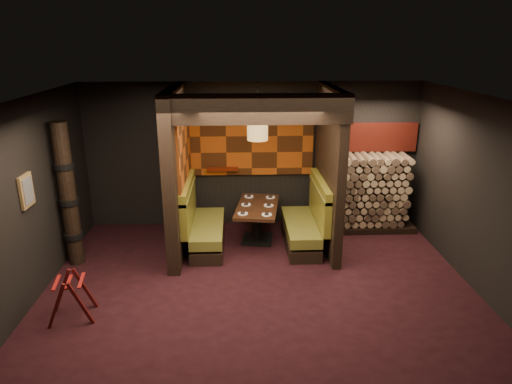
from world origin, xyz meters
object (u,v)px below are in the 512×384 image
object	(u,v)px
pendant_lamp	(258,127)
booth_bench_right	(306,224)
dining_table	(257,217)
booth_bench_left	(202,226)
totem_column	(68,196)
firewood_stack	(370,193)
luggage_rack	(71,295)

from	to	relation	value
pendant_lamp	booth_bench_right	bearing A→B (deg)	-9.74
booth_bench_right	pendant_lamp	world-z (taller)	pendant_lamp
dining_table	booth_bench_left	bearing A→B (deg)	-168.70
booth_bench_right	dining_table	size ratio (longest dim) A/B	1.13
booth_bench_right	totem_column	world-z (taller)	totem_column
booth_bench_left	dining_table	size ratio (longest dim) A/B	1.13
booth_bench_left	totem_column	world-z (taller)	totem_column
booth_bench_left	pendant_lamp	size ratio (longest dim) A/B	1.75
totem_column	firewood_stack	distance (m)	5.50
booth_bench_right	totem_column	size ratio (longest dim) A/B	0.67
totem_column	firewood_stack	world-z (taller)	totem_column
firewood_stack	dining_table	bearing A→B (deg)	-167.44
dining_table	luggage_rack	xyz separation A→B (m)	(-2.62, -2.38, -0.13)
luggage_rack	totem_column	distance (m)	1.90
luggage_rack	firewood_stack	world-z (taller)	firewood_stack
booth_bench_right	pendant_lamp	distance (m)	1.98
booth_bench_right	luggage_rack	world-z (taller)	booth_bench_right
booth_bench_left	booth_bench_right	xyz separation A→B (m)	(1.89, 0.00, 0.00)
totem_column	pendant_lamp	bearing A→B (deg)	12.76
pendant_lamp	totem_column	world-z (taller)	pendant_lamp
booth_bench_right	dining_table	distance (m)	0.91
booth_bench_left	booth_bench_right	bearing A→B (deg)	0.00
pendant_lamp	totem_column	xyz separation A→B (m)	(-3.10, -0.70, -0.97)
dining_table	firewood_stack	size ratio (longest dim) A/B	0.82
luggage_rack	booth_bench_left	bearing A→B (deg)	53.54
pendant_lamp	firewood_stack	bearing A→B (deg)	13.77
totem_column	dining_table	bearing A→B (deg)	13.64
booth_bench_right	totem_column	bearing A→B (deg)	-172.14
pendant_lamp	totem_column	bearing A→B (deg)	-167.24
pendant_lamp	totem_column	size ratio (longest dim) A/B	0.38
dining_table	firewood_stack	bearing A→B (deg)	12.56
booth_bench_left	pendant_lamp	xyz separation A→B (m)	(1.01, 0.15, 1.76)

